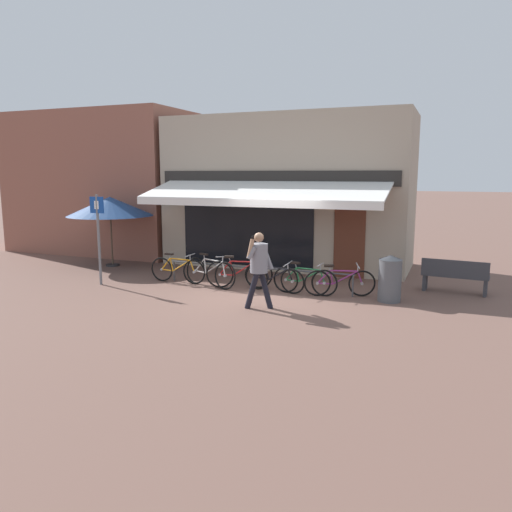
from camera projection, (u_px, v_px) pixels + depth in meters
The scene contains 15 objects.
ground_plane at pixel (259, 296), 12.36m from camera, with size 160.00×160.00×0.00m, color brown.
shop_front at pixel (288, 192), 16.40m from camera, with size 7.88×4.91×4.83m.
neighbour_building at pixel (108, 183), 19.65m from camera, with size 7.00×4.00×5.27m.
bike_rack_rail at pixel (257, 270), 13.14m from camera, with size 5.16×0.04×0.57m.
bicycle_orange at pixel (178, 270), 13.82m from camera, with size 1.71×0.52×0.82m.
bicycle_silver at pixel (210, 272), 13.36m from camera, with size 1.78×0.68×0.89m.
bicycle_red at pixel (239, 274), 13.15m from camera, with size 1.72×0.68×0.90m.
bicycle_black at pixel (274, 278), 12.74m from camera, with size 1.69×0.52×0.82m.
bicycle_green at pixel (305, 280), 12.48m from camera, with size 1.69×0.52×0.81m.
bicycle_purple at pixel (339, 282), 12.27m from camera, with size 1.69×0.71×0.82m.
pedestrian_adult at pixel (259, 262), 11.08m from camera, with size 0.62×0.63×1.74m.
litter_bin at pixel (390, 278), 11.77m from camera, with size 0.55×0.55×1.11m.
parking_sign at pixel (98, 230), 13.41m from camera, with size 0.44×0.07×2.46m.
cafe_parasol at pixel (110, 206), 16.11m from camera, with size 2.75×2.75×2.27m.
park_bench at pixel (455, 275), 12.57m from camera, with size 1.64×0.61×0.87m.
Camera 1 is at (4.41, -11.20, 3.00)m, focal length 35.00 mm.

